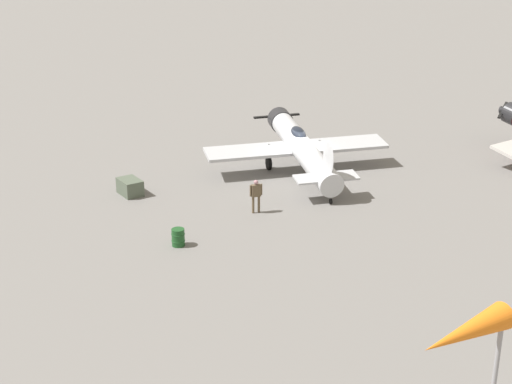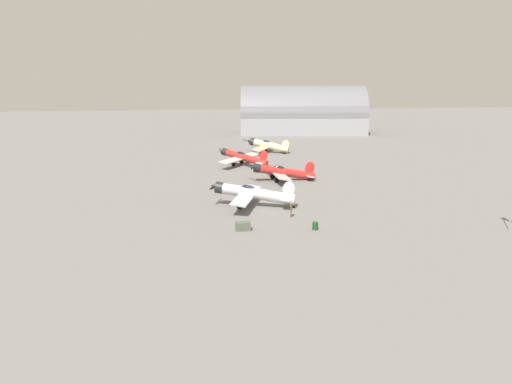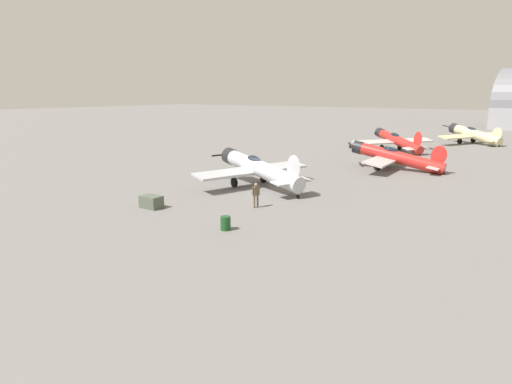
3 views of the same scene
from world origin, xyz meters
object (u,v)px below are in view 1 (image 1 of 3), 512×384
at_px(ground_crew_mechanic, 256,193).
at_px(windsock_mast, 467,345).
at_px(equipment_crate, 130,187).
at_px(airplane_foreground, 301,147).
at_px(fuel_drum, 178,237).

relative_size(ground_crew_mechanic, windsock_mast, 0.25).
xyz_separation_m(ground_crew_mechanic, windsock_mast, (9.41, 20.85, 5.37)).
bearing_deg(ground_crew_mechanic, equipment_crate, 47.21).
bearing_deg(airplane_foreground, equipment_crate, 95.26).
bearing_deg(windsock_mast, airplane_foreground, -121.44).
relative_size(equipment_crate, windsock_mast, 0.21).
bearing_deg(fuel_drum, equipment_crate, -98.10).
bearing_deg(equipment_crate, windsock_mast, 78.84).
bearing_deg(fuel_drum, ground_crew_mechanic, -165.34).
height_order(airplane_foreground, equipment_crate, airplane_foreground).
distance_m(ground_crew_mechanic, equipment_crate, 7.26).
bearing_deg(ground_crew_mechanic, fuel_drum, 117.13).
distance_m(ground_crew_mechanic, fuel_drum, 5.37).
bearing_deg(airplane_foreground, ground_crew_mechanic, 141.95).
bearing_deg(windsock_mast, ground_crew_mechanic, -114.28).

